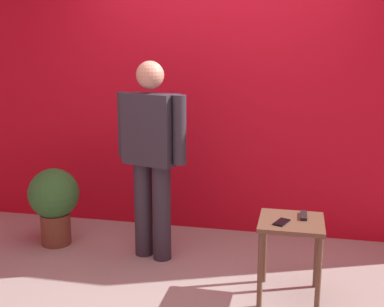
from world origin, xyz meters
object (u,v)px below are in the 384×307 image
(standing_person, at_px, (151,151))
(side_table, at_px, (291,235))
(cell_phone, at_px, (282,222))
(tv_remote, at_px, (304,216))
(potted_plant, at_px, (54,200))

(standing_person, relative_size, side_table, 2.86)
(side_table, xyz_separation_m, cell_phone, (-0.06, -0.06, 0.11))
(standing_person, distance_m, cell_phone, 1.23)
(standing_person, height_order, tv_remote, standing_person)
(cell_phone, xyz_separation_m, potted_plant, (-1.98, 0.58, -0.16))
(cell_phone, bearing_deg, standing_person, 174.83)
(cell_phone, bearing_deg, potted_plant, -175.69)
(standing_person, distance_m, side_table, 1.29)
(standing_person, bearing_deg, tv_remote, -16.62)
(tv_remote, bearing_deg, cell_phone, -133.75)
(standing_person, bearing_deg, potted_plant, 175.87)
(standing_person, distance_m, potted_plant, 1.05)
(cell_phone, distance_m, potted_plant, 2.07)
(side_table, distance_m, tv_remote, 0.17)
(standing_person, relative_size, cell_phone, 11.22)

